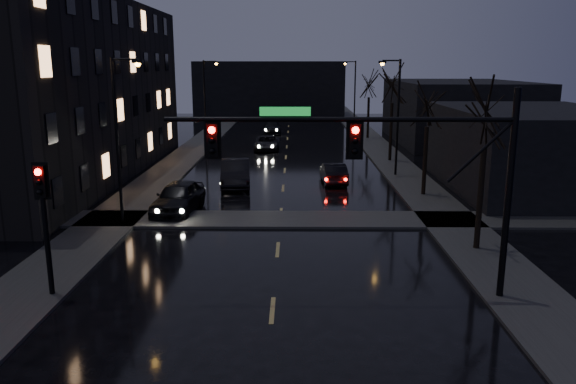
{
  "coord_description": "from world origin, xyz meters",
  "views": [
    {
      "loc": [
        0.68,
        -8.65,
        7.72
      ],
      "look_at": [
        0.47,
        11.0,
        3.2
      ],
      "focal_mm": 35.0,
      "sensor_mm": 36.0,
      "label": 1
    }
  ],
  "objects_px": {
    "oncoming_car_c": "(267,143)",
    "oncoming_car_d": "(272,127)",
    "lead_car": "(333,173)",
    "oncoming_car_a": "(178,197)",
    "oncoming_car_b": "(235,173)"
  },
  "relations": [
    {
      "from": "oncoming_car_b",
      "to": "oncoming_car_c",
      "type": "bearing_deg",
      "value": 79.65
    },
    {
      "from": "oncoming_car_d",
      "to": "lead_car",
      "type": "distance_m",
      "value": 27.32
    },
    {
      "from": "oncoming_car_c",
      "to": "oncoming_car_d",
      "type": "relative_size",
      "value": 0.99
    },
    {
      "from": "oncoming_car_c",
      "to": "oncoming_car_d",
      "type": "bearing_deg",
      "value": 90.09
    },
    {
      "from": "oncoming_car_d",
      "to": "lead_car",
      "type": "xyz_separation_m",
      "value": [
        5.08,
        -26.84,
        -0.01
      ]
    },
    {
      "from": "oncoming_car_b",
      "to": "oncoming_car_d",
      "type": "relative_size",
      "value": 1.08
    },
    {
      "from": "oncoming_car_b",
      "to": "oncoming_car_d",
      "type": "height_order",
      "value": "oncoming_car_b"
    },
    {
      "from": "oncoming_car_b",
      "to": "oncoming_car_c",
      "type": "xyz_separation_m",
      "value": [
        1.28,
        15.33,
        -0.19
      ]
    },
    {
      "from": "oncoming_car_a",
      "to": "oncoming_car_b",
      "type": "relative_size",
      "value": 0.94
    },
    {
      "from": "oncoming_car_a",
      "to": "oncoming_car_d",
      "type": "height_order",
      "value": "oncoming_car_a"
    },
    {
      "from": "oncoming_car_a",
      "to": "lead_car",
      "type": "bearing_deg",
      "value": 47.48
    },
    {
      "from": "oncoming_car_a",
      "to": "lead_car",
      "type": "height_order",
      "value": "oncoming_car_a"
    },
    {
      "from": "oncoming_car_d",
      "to": "lead_car",
      "type": "height_order",
      "value": "oncoming_car_d"
    },
    {
      "from": "oncoming_car_d",
      "to": "lead_car",
      "type": "relative_size",
      "value": 1.15
    },
    {
      "from": "oncoming_car_b",
      "to": "lead_car",
      "type": "xyz_separation_m",
      "value": [
        6.36,
        0.92,
        -0.17
      ]
    }
  ]
}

